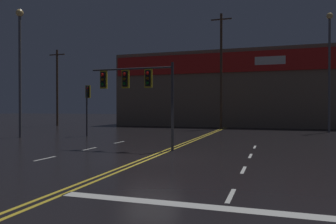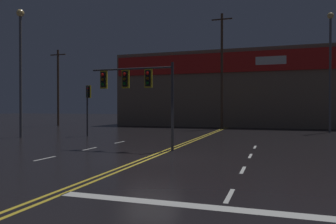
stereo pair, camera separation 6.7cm
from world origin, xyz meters
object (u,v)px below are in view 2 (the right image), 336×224
at_px(streetlight_near_left, 330,57).
at_px(streetlight_median_approach, 21,56).
at_px(traffic_signal_median, 135,83).
at_px(traffic_signal_corner_northwest, 88,99).

bearing_deg(streetlight_near_left, streetlight_median_approach, -150.75).
height_order(traffic_signal_median, streetlight_median_approach, streetlight_median_approach).
bearing_deg(traffic_signal_median, streetlight_near_left, 54.55).
bearing_deg(streetlight_median_approach, traffic_signal_corner_northwest, 32.29).
height_order(streetlight_near_left, streetlight_median_approach, streetlight_near_left).
height_order(traffic_signal_median, traffic_signal_corner_northwest, traffic_signal_median).
bearing_deg(traffic_signal_corner_northwest, traffic_signal_median, -43.04).
bearing_deg(traffic_signal_corner_northwest, streetlight_near_left, 28.55).
distance_m(traffic_signal_median, streetlight_near_left, 20.70).
bearing_deg(streetlight_median_approach, streetlight_near_left, 29.25).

